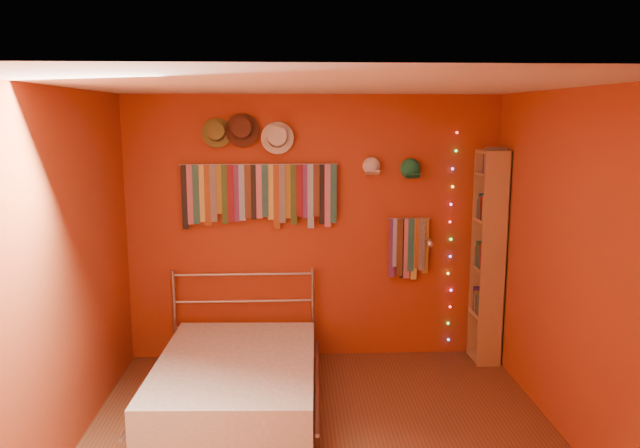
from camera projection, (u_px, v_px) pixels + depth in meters
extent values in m
plane|color=brown|center=(324.00, 448.00, 4.39)|extent=(3.50, 3.50, 0.00)
cube|color=#9B3619|center=(314.00, 229.00, 5.89)|extent=(3.50, 0.02, 2.50)
cube|color=#9B3619|center=(580.00, 273.00, 4.25)|extent=(0.02, 3.50, 2.50)
cube|color=#9B3619|center=(58.00, 279.00, 4.08)|extent=(0.02, 3.50, 2.50)
cube|color=white|center=(324.00, 85.00, 3.95)|extent=(3.50, 3.50, 0.02)
cylinder|color=#A9A9AE|center=(259.00, 164.00, 5.71)|extent=(1.45, 0.01, 0.01)
cube|color=black|center=(185.00, 197.00, 5.72)|extent=(0.06, 0.01, 0.60)
cube|color=#A6536C|center=(190.00, 195.00, 5.71)|extent=(0.06, 0.01, 0.55)
cube|color=#19595A|center=(196.00, 195.00, 5.71)|extent=(0.06, 0.01, 0.55)
cube|color=#CDD053|center=(202.00, 194.00, 5.72)|extent=(0.06, 0.01, 0.53)
cube|color=brown|center=(208.00, 196.00, 5.72)|extent=(0.06, 0.01, 0.56)
cube|color=navy|center=(213.00, 194.00, 5.71)|extent=(0.06, 0.01, 0.53)
cube|color=olive|center=(219.00, 189.00, 5.72)|extent=(0.06, 0.01, 0.45)
cube|color=#235020|center=(225.00, 194.00, 5.73)|extent=(0.06, 0.01, 0.54)
cube|color=maroon|center=(231.00, 194.00, 5.72)|extent=(0.06, 0.01, 0.53)
cube|color=#4D1965|center=(236.00, 193.00, 5.74)|extent=(0.06, 0.01, 0.53)
cube|color=#7CAADD|center=(242.00, 193.00, 5.73)|extent=(0.06, 0.01, 0.52)
cube|color=#4A2A18|center=(248.00, 192.00, 5.73)|extent=(0.06, 0.01, 0.49)
cube|color=black|center=(254.00, 192.00, 5.74)|extent=(0.06, 0.01, 0.51)
cube|color=#C36183|center=(259.00, 192.00, 5.74)|extent=(0.06, 0.01, 0.50)
cube|color=#184C57|center=(265.00, 191.00, 5.73)|extent=(0.06, 0.01, 0.48)
cube|color=#C2C64F|center=(271.00, 192.00, 5.75)|extent=(0.06, 0.01, 0.51)
cube|color=brown|center=(277.00, 197.00, 5.75)|extent=(0.06, 0.01, 0.60)
cube|color=navy|center=(282.00, 194.00, 5.75)|extent=(0.06, 0.01, 0.54)
cube|color=olive|center=(288.00, 192.00, 5.76)|extent=(0.06, 0.01, 0.50)
cube|color=#28471C|center=(294.00, 195.00, 5.76)|extent=(0.06, 0.01, 0.56)
cube|color=maroon|center=(299.00, 191.00, 5.75)|extent=(0.06, 0.01, 0.49)
cube|color=#4E1967|center=(305.00, 191.00, 5.76)|extent=(0.06, 0.01, 0.50)
cube|color=#7DAEDE|center=(311.00, 197.00, 5.77)|extent=(0.06, 0.01, 0.60)
cube|color=#4E251A|center=(316.00, 191.00, 5.76)|extent=(0.06, 0.01, 0.48)
cube|color=black|center=(322.00, 195.00, 5.78)|extent=(0.06, 0.01, 0.56)
cube|color=#AC5686|center=(328.00, 196.00, 5.78)|extent=(0.06, 0.01, 0.58)
cube|color=#185650|center=(333.00, 194.00, 5.77)|extent=(0.06, 0.01, 0.54)
cylinder|color=#A9A9AE|center=(409.00, 218.00, 5.87)|extent=(0.40, 0.01, 0.01)
cube|color=#3E1860|center=(392.00, 248.00, 5.90)|extent=(0.06, 0.01, 0.57)
cube|color=#7690D2|center=(396.00, 243.00, 5.89)|extent=(0.06, 0.01, 0.46)
cube|color=#4C2F19|center=(400.00, 248.00, 5.89)|extent=(0.06, 0.01, 0.55)
cube|color=black|center=(403.00, 249.00, 5.90)|extent=(0.06, 0.01, 0.58)
cube|color=#B65B80|center=(407.00, 249.00, 5.90)|extent=(0.06, 0.01, 0.58)
cube|color=#1B5D60|center=(411.00, 245.00, 5.89)|extent=(0.06, 0.01, 0.50)
cube|color=#C5B94F|center=(414.00, 249.00, 5.91)|extent=(0.06, 0.01, 0.59)
cube|color=brown|center=(418.00, 244.00, 5.90)|extent=(0.06, 0.01, 0.48)
cube|color=navy|center=(422.00, 245.00, 5.89)|extent=(0.06, 0.01, 0.50)
cube|color=#8F631A|center=(425.00, 246.00, 5.91)|extent=(0.06, 0.01, 0.53)
cylinder|color=olive|center=(217.00, 133.00, 5.63)|extent=(0.27, 0.07, 0.27)
cylinder|color=olive|center=(216.00, 132.00, 5.58)|extent=(0.16, 0.13, 0.18)
cylinder|color=#332314|center=(216.00, 132.00, 5.61)|extent=(0.17, 0.05, 0.17)
cylinder|color=#4A261A|center=(242.00, 130.00, 5.64)|extent=(0.31, 0.08, 0.31)
cylinder|color=#4A261A|center=(242.00, 129.00, 5.58)|extent=(0.18, 0.15, 0.20)
cylinder|color=black|center=(242.00, 130.00, 5.61)|extent=(0.19, 0.06, 0.19)
cylinder|color=silver|center=(277.00, 138.00, 5.67)|extent=(0.30, 0.07, 0.29)
cylinder|color=silver|center=(277.00, 137.00, 5.61)|extent=(0.17, 0.15, 0.19)
cylinder|color=black|center=(277.00, 137.00, 5.64)|extent=(0.18, 0.06, 0.18)
ellipsoid|color=white|center=(371.00, 166.00, 5.76)|extent=(0.17, 0.13, 0.17)
cube|color=white|center=(373.00, 173.00, 5.67)|extent=(0.12, 0.09, 0.05)
ellipsoid|color=#1A784D|center=(410.00, 169.00, 5.79)|extent=(0.18, 0.14, 0.18)
cube|color=#1A784D|center=(412.00, 176.00, 5.68)|extent=(0.13, 0.10, 0.05)
sphere|color=#FF3333|center=(457.00, 133.00, 5.76)|extent=(0.02, 0.02, 0.02)
sphere|color=#33FF4C|center=(456.00, 151.00, 5.79)|extent=(0.02, 0.02, 0.02)
sphere|color=#4C66FF|center=(452.00, 169.00, 5.82)|extent=(0.02, 0.02, 0.02)
sphere|color=yellow|center=(453.00, 187.00, 5.85)|extent=(0.02, 0.02, 0.02)
sphere|color=#FF4CCC|center=(451.00, 204.00, 5.87)|extent=(0.02, 0.02, 0.02)
sphere|color=#FF3333|center=(450.00, 222.00, 5.90)|extent=(0.02, 0.02, 0.02)
sphere|color=#33FF4C|center=(451.00, 239.00, 5.93)|extent=(0.02, 0.02, 0.02)
sphere|color=#4C66FF|center=(450.00, 256.00, 5.96)|extent=(0.02, 0.02, 0.02)
sphere|color=yellow|center=(448.00, 273.00, 5.99)|extent=(0.02, 0.02, 0.02)
sphere|color=#FF4CCC|center=(451.00, 290.00, 6.02)|extent=(0.02, 0.02, 0.02)
sphere|color=#FF3333|center=(450.00, 307.00, 6.05)|extent=(0.02, 0.02, 0.02)
sphere|color=#33FF4C|center=(448.00, 323.00, 6.08)|extent=(0.02, 0.02, 0.02)
sphere|color=#4C66FF|center=(448.00, 340.00, 6.11)|extent=(0.02, 0.02, 0.02)
cylinder|color=#A9A9AE|center=(425.00, 241.00, 5.94)|extent=(0.03, 0.03, 0.03)
cylinder|color=#A9A9AE|center=(427.00, 240.00, 5.83)|extent=(0.01, 0.24, 0.08)
sphere|color=white|center=(430.00, 244.00, 5.71)|extent=(0.07, 0.07, 0.07)
cube|color=#A17548|center=(494.00, 262.00, 5.64)|extent=(0.24, 0.02, 2.00)
cube|color=#A17548|center=(483.00, 254.00, 5.95)|extent=(0.24, 0.02, 2.00)
cube|color=#A17548|center=(501.00, 258.00, 5.80)|extent=(0.02, 0.34, 2.00)
cube|color=#A17548|center=(484.00, 358.00, 5.97)|extent=(0.24, 0.32, 0.02)
cube|color=#A17548|center=(486.00, 315.00, 5.89)|extent=(0.24, 0.32, 0.02)
cube|color=#A17548|center=(488.00, 268.00, 5.81)|extent=(0.24, 0.32, 0.02)
cube|color=#A17548|center=(490.00, 221.00, 5.73)|extent=(0.24, 0.32, 0.02)
cube|color=#A17548|center=(493.00, 174.00, 5.66)|extent=(0.24, 0.32, 0.02)
cube|color=#A17548|center=(494.00, 152.00, 5.63)|extent=(0.24, 0.32, 0.02)
cylinder|color=#A9A9AE|center=(174.00, 316.00, 5.87)|extent=(0.03, 0.03, 0.89)
cylinder|color=#A9A9AE|center=(313.00, 314.00, 5.93)|extent=(0.03, 0.03, 0.89)
cylinder|color=#A9A9AE|center=(244.00, 327.00, 5.92)|extent=(1.31, 0.02, 0.02)
cylinder|color=#A9A9AE|center=(244.00, 301.00, 5.88)|extent=(1.31, 0.02, 0.02)
cylinder|color=#A9A9AE|center=(243.00, 274.00, 5.83)|extent=(1.31, 0.02, 0.02)
cube|color=#B8B4A6|center=(236.00, 380.00, 5.02)|extent=(1.32, 1.82, 0.35)
cylinder|color=#A9A9AE|center=(155.00, 384.00, 4.99)|extent=(0.10, 1.77, 0.03)
cylinder|color=#A9A9AE|center=(317.00, 380.00, 5.06)|extent=(0.10, 1.77, 0.03)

